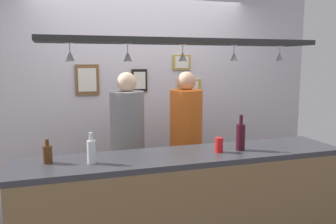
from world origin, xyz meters
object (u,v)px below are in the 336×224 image
Objects in this scene: person_left_grey_shirt at (128,139)px; picture_frame_crest at (139,80)px; picture_frame_lower_pair at (189,87)px; picture_frame_upper_small at (182,62)px; bottle_soda_clear at (91,151)px; drink_can at (219,145)px; person_right_orange_shirt at (186,135)px; bottle_wine_dark_red at (241,136)px; picture_frame_caricature at (87,80)px; bottle_beer_brown_stubby at (48,154)px.

person_left_grey_shirt is 0.86m from picture_frame_crest.
picture_frame_crest is at bearing 180.00° from picture_frame_lower_pair.
picture_frame_crest is (0.27, 0.61, 0.55)m from person_left_grey_shirt.
picture_frame_crest is 1.18× the size of picture_frame_upper_small.
bottle_soda_clear reaches higher than drink_can.
person_left_grey_shirt is at bearing 180.00° from person_right_orange_shirt.
person_right_orange_shirt is 0.86m from bottle_wine_dark_red.
picture_frame_caricature is 1.55× the size of picture_frame_upper_small.
bottle_wine_dark_red is at bearing 0.56° from bottle_soda_clear.
picture_frame_lower_pair is (0.09, 1.43, 0.31)m from bottle_wine_dark_red.
bottle_soda_clear is at bearing -132.35° from picture_frame_lower_pair.
person_right_orange_shirt reaches higher than bottle_beer_brown_stubby.
bottle_soda_clear is 1.28× the size of bottle_beer_brown_stubby.
drink_can is (1.03, 0.01, -0.03)m from bottle_soda_clear.
picture_frame_caricature reaches higher than bottle_beer_brown_stubby.
person_right_orange_shirt is 0.84m from drink_can.
bottle_soda_clear is (-1.23, -0.01, -0.03)m from bottle_wine_dark_red.
bottle_soda_clear is 1.99m from picture_frame_upper_small.
bottle_beer_brown_stubby is (-0.73, -0.73, 0.10)m from person_left_grey_shirt.
person_right_orange_shirt is at bearing -105.23° from picture_frame_upper_small.
picture_frame_lower_pair is (0.89, 0.61, 0.46)m from person_left_grey_shirt.
person_left_grey_shirt is at bearing 125.88° from drink_can.
bottle_wine_dark_red is 1.56m from picture_frame_upper_small.
person_left_grey_shirt is at bearing -145.58° from picture_frame_lower_pair.
picture_frame_lower_pair is (0.62, 0.00, -0.09)m from picture_frame_crest.
bottle_beer_brown_stubby is (-1.36, -0.73, 0.10)m from person_right_orange_shirt.
person_right_orange_shirt reaches higher than bottle_soda_clear.
bottle_soda_clear is 1.51m from picture_frame_caricature.
bottle_soda_clear is 1.05× the size of picture_frame_upper_small.
picture_frame_caricature reaches higher than picture_frame_crest.
person_right_orange_shirt is at bearing -32.72° from picture_frame_caricature.
picture_frame_lower_pair is at bearing 78.66° from drink_can.
picture_frame_caricature reaches higher than person_right_orange_shirt.
person_left_grey_shirt is at bearing 44.85° from bottle_beer_brown_stubby.
person_right_orange_shirt is at bearing 28.31° from bottle_beer_brown_stubby.
picture_frame_upper_small is at bearing 49.92° from bottle_soda_clear.
picture_frame_crest is 0.63m from picture_frame_lower_pair.
person_left_grey_shirt is at bearing -61.82° from picture_frame_caricature.
bottle_wine_dark_red is at bearing -77.72° from person_right_orange_shirt.
person_left_grey_shirt is 0.62m from person_right_orange_shirt.
picture_frame_caricature is (-0.95, 0.61, 0.56)m from person_right_orange_shirt.
bottle_beer_brown_stubby is 0.69× the size of picture_frame_crest.
picture_frame_caricature is 0.59m from picture_frame_crest.
picture_frame_caricature is 1.13× the size of picture_frame_lower_pair.
picture_frame_lower_pair is (1.22, 0.00, -0.11)m from picture_frame_caricature.
picture_frame_upper_small reaches higher than picture_frame_lower_pair.
person_left_grey_shirt is 5.59× the size of picture_frame_lower_pair.
bottle_wine_dark_red is 0.21m from drink_can.
person_left_grey_shirt reaches higher than bottle_beer_brown_stubby.
bottle_soda_clear is 1.66m from picture_frame_crest.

